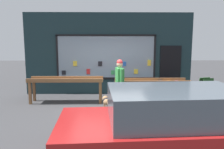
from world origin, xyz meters
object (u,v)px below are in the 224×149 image
Objects in this scene: display_table_left at (66,82)px; parked_car at (175,124)px; sandwich_board_sign at (206,90)px; display_table_right at (151,84)px; person_browsing at (120,80)px; small_dog at (106,101)px.

parked_car reaches higher than display_table_left.
sandwich_board_sign is 0.21× the size of parked_car.
display_table_left is 5.05m from parked_car.
display_table_right is at bearing 162.72° from sandwich_board_sign.
display_table_left is 2.07m from person_browsing.
sandwich_board_sign reaches higher than display_table_right.
person_browsing is 0.88m from small_dog.
display_table_left is 0.63× the size of parked_car.
display_table_left is 5.28m from sandwich_board_sign.
parked_car is (0.83, -3.58, -0.23)m from person_browsing.
small_dog is 0.61× the size of sandwich_board_sign.
person_browsing is 0.38× the size of parked_car.
person_browsing reaches higher than display_table_right.
display_table_right reaches higher than small_dog.
small_dog is at bearing -32.00° from display_table_left.
small_dog is 3.89m from sandwich_board_sign.
display_table_left is 4.94× the size of small_dog.
display_table_right is at bearing -71.23° from small_dog.
person_browsing is at bearing -67.21° from small_dog.
parked_car is at bearing -56.48° from display_table_left.
sandwich_board_sign is at bearing -89.30° from person_browsing.
sandwich_board_sign is (3.78, 0.92, 0.17)m from small_dog.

